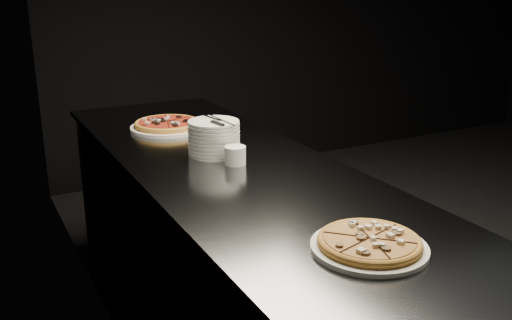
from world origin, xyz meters
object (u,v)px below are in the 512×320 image
plate_stack (214,138)px  pizza_mushroom (369,243)px  ramekin (235,155)px  counter (237,277)px  pizza_tomato (167,125)px  cutlery (217,121)px

plate_stack → pizza_mushroom: bearing=-89.2°
plate_stack → ramekin: 0.16m
counter → ramekin: size_ratio=30.95×
pizza_tomato → ramekin: size_ratio=4.63×
pizza_tomato → ramekin: bearing=-85.2°
plate_stack → cutlery: 0.07m
pizza_mushroom → pizza_tomato: (-0.05, 1.40, 0.00)m
counter → ramekin: (0.01, 0.02, 0.50)m
ramekin → plate_stack: bearing=96.4°
pizza_tomato → ramekin: ramekin is taller
pizza_tomato → pizza_mushroom: bearing=-88.1°
pizza_mushroom → ramekin: size_ratio=4.15×
pizza_tomato → cutlery: cutlery is taller
pizza_mushroom → ramekin: ramekin is taller
pizza_mushroom → pizza_tomato: size_ratio=0.90×
ramekin → cutlery: bearing=93.9°
ramekin → pizza_tomato: bearing=94.8°
cutlery → ramekin: (0.01, -0.14, -0.10)m
plate_stack → pizza_tomato: bearing=94.3°
counter → pizza_tomato: size_ratio=6.68×
plate_stack → cutlery: cutlery is taller
counter → cutlery: (-0.00, 0.16, 0.60)m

